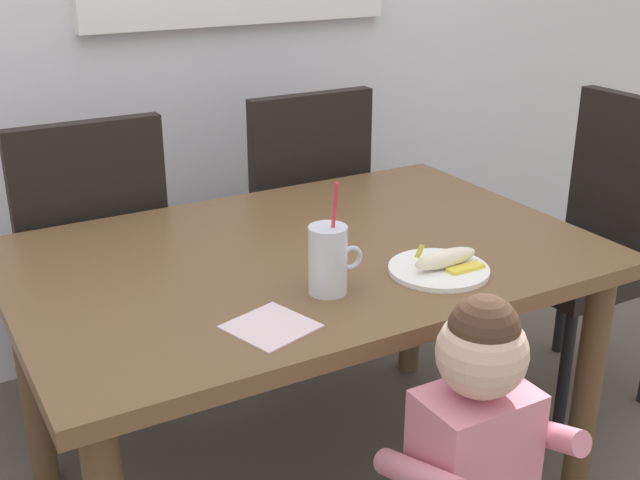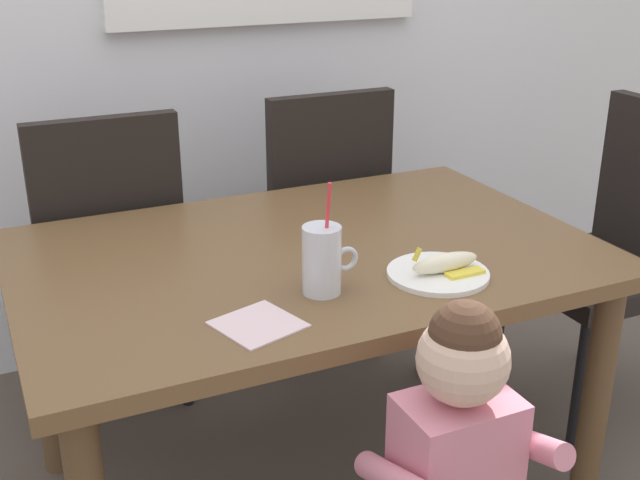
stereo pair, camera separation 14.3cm
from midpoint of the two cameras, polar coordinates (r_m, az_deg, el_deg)
name	(u,v)px [view 2 (the right image)]	position (r m, az deg, el deg)	size (l,w,h in m)	color
dining_table	(308,284)	(1.97, 1.21, -3.18)	(1.39, 0.93, 0.71)	brown
dining_chair_left	(106,246)	(2.47, -13.42, -0.48)	(0.44, 0.44, 0.96)	black
dining_chair_right	(316,210)	(2.70, 1.22, 2.10)	(0.44, 0.44, 0.96)	black
dining_chair_far	(619,242)	(2.62, 22.07, -0.17)	(0.44, 0.44, 0.96)	black
toddler_standing	(456,452)	(1.58, 12.37, -14.66)	(0.33, 0.24, 0.84)	#3F4760
milk_cup	(322,263)	(1.69, 2.59, -1.72)	(0.13, 0.08, 0.25)	silver
snack_plate	(438,274)	(1.82, 10.65, -2.42)	(0.23, 0.23, 0.01)	white
peeled_banana	(446,263)	(1.82, 11.21, -1.67)	(0.17, 0.11, 0.07)	#F4EAC6
paper_napkin	(258,324)	(1.58, -1.85, -6.09)	(0.15, 0.15, 0.00)	silver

